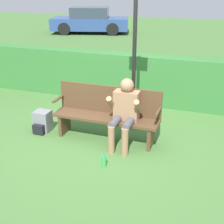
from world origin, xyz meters
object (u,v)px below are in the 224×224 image
object	(u,v)px
park_bench	(107,113)
parked_car	(90,21)
backpack	(43,122)
water_bottle	(104,161)
signpost	(134,46)
person_seated	(125,110)

from	to	relation	value
park_bench	parked_car	size ratio (longest dim) A/B	0.43
backpack	water_bottle	distance (m)	1.68
signpost	water_bottle	bearing A→B (deg)	-91.27
water_bottle	person_seated	bearing A→B (deg)	84.25
backpack	water_bottle	xyz separation A→B (m)	(1.50, -0.76, -0.09)
park_bench	person_seated	distance (m)	0.41
parked_car	water_bottle	bearing A→B (deg)	-82.09
water_bottle	signpost	xyz separation A→B (m)	(0.03, 1.44, 1.46)
park_bench	water_bottle	distance (m)	1.02
water_bottle	backpack	bearing A→B (deg)	153.17
park_bench	backpack	distance (m)	1.26
backpack	water_bottle	world-z (taller)	backpack
person_seated	parked_car	distance (m)	12.42
park_bench	parked_car	bearing A→B (deg)	114.34
signpost	parked_car	distance (m)	11.84
person_seated	parked_car	world-z (taller)	parked_car
person_seated	water_bottle	xyz separation A→B (m)	(-0.08, -0.77, -0.54)
signpost	person_seated	bearing A→B (deg)	-86.04
signpost	parked_car	size ratio (longest dim) A/B	0.63
park_bench	parked_car	distance (m)	12.15
water_bottle	signpost	size ratio (longest dim) A/B	0.08
person_seated	water_bottle	distance (m)	0.94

